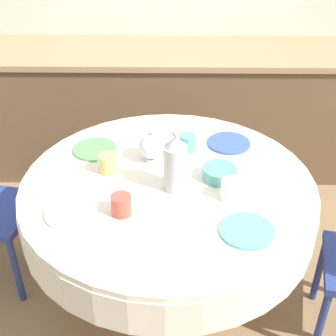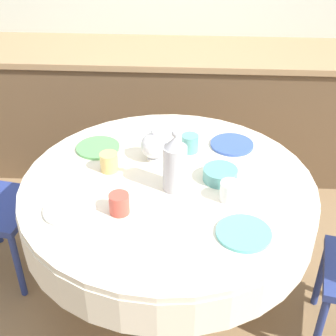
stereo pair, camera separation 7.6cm
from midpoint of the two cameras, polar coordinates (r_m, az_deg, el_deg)
ground_plane at (r=2.69m, az=0.85°, el=-15.21°), size 12.00×12.00×0.00m
kitchen_counter at (r=3.49m, az=1.92°, el=7.11°), size 3.24×0.64×0.92m
dining_table at (r=2.24m, az=0.98°, el=-4.33°), size 1.38×1.38×0.77m
plate_near_left at (r=2.03m, az=-10.84°, el=-5.05°), size 0.22×0.22×0.01m
cup_near_left at (r=1.97m, az=-4.86°, el=-4.37°), size 0.09×0.09×0.09m
plate_near_right at (r=1.91m, az=10.36°, el=-7.83°), size 0.22×0.22×0.01m
cup_near_right at (r=2.06m, az=8.59°, el=-2.84°), size 0.09×0.09×0.09m
plate_far_left at (r=2.43m, az=-7.64°, el=2.48°), size 0.22×0.22×0.01m
cup_far_left at (r=2.24m, az=-6.22°, el=0.72°), size 0.09×0.09×0.09m
plate_far_right at (r=2.46m, az=8.69°, el=2.84°), size 0.22×0.22×0.01m
cup_far_right at (r=2.38m, az=3.63°, el=3.02°), size 0.09×0.09×0.09m
coffee_carafe at (r=2.05m, az=1.91°, el=0.50°), size 0.11×0.11×0.30m
teapot at (r=2.29m, az=-0.75°, el=2.73°), size 0.18×0.13×0.17m
fruit_bowl at (r=2.18m, az=7.38°, el=-0.80°), size 0.16×0.16×0.06m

